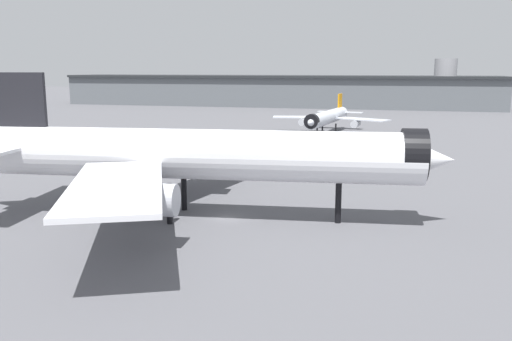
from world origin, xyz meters
name	(u,v)px	position (x,y,z in m)	size (l,w,h in m)	color
ground	(226,219)	(0.00, 0.00, 0.00)	(900.00, 900.00, 0.00)	#56565B
airliner_near_gate	(195,155)	(-4.23, -0.44, 8.62)	(67.49, 60.98, 19.57)	white
airliner_far_taxiway	(328,117)	(-1.44, 98.73, 5.19)	(37.49, 41.33, 11.78)	silver
terminal_building	(278,91)	(-46.57, 216.60, 8.28)	(230.02, 38.28, 24.62)	slate
baggage_cart_trailing	(276,162)	(-3.03, 40.03, 0.98)	(2.79, 2.57, 1.82)	black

